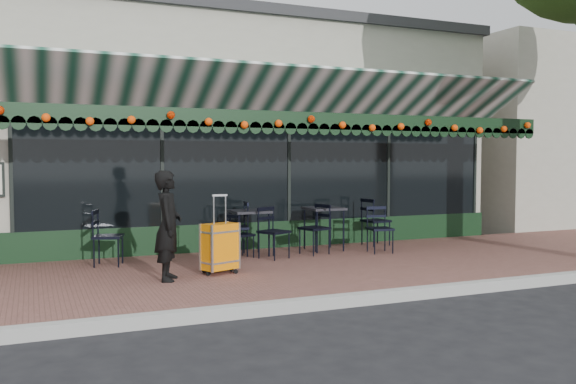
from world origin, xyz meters
name	(u,v)px	position (x,y,z in m)	size (l,w,h in m)	color
ground	(310,308)	(0.00, 0.00, 0.00)	(80.00, 80.00, 0.00)	black
sidewalk	(255,274)	(0.00, 2.00, 0.07)	(18.00, 4.00, 0.15)	brown
curb	(313,304)	(0.00, -0.08, 0.07)	(18.00, 0.16, 0.15)	#9E9E99
restaurant_building	(171,140)	(0.00, 7.84, 2.27)	(12.00, 9.60, 4.50)	gray
neighbor_building_right	(569,141)	(13.00, 8.00, 2.40)	(12.00, 8.00, 4.80)	#A9A594
woman	(168,226)	(-1.39, 1.66, 0.91)	(0.55, 0.36, 1.52)	black
suitcase	(220,247)	(-0.59, 1.86, 0.53)	(0.57, 0.44, 1.15)	orange
cafe_table_a	(324,212)	(1.82, 3.32, 0.86)	(0.64, 0.64, 0.79)	black
cafe_table_b	(249,215)	(0.37, 3.31, 0.86)	(0.64, 0.64, 0.79)	black
chair_a_left	(314,229)	(1.47, 2.98, 0.60)	(0.45, 0.45, 0.89)	black
chair_a_right	(376,221)	(3.05, 3.52, 0.61)	(0.46, 0.46, 0.93)	black
chair_a_front	(380,229)	(2.61, 2.66, 0.57)	(0.42, 0.42, 0.84)	black
chair_b_left	(234,228)	(0.12, 3.38, 0.63)	(0.48, 0.48, 0.95)	black
chair_b_right	(241,235)	(0.15, 3.11, 0.53)	(0.38, 0.38, 0.76)	black
chair_b_front	(274,232)	(0.64, 2.82, 0.59)	(0.44, 0.44, 0.88)	black
chair_solo	(108,237)	(-2.01, 3.18, 0.60)	(0.45, 0.45, 0.90)	black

